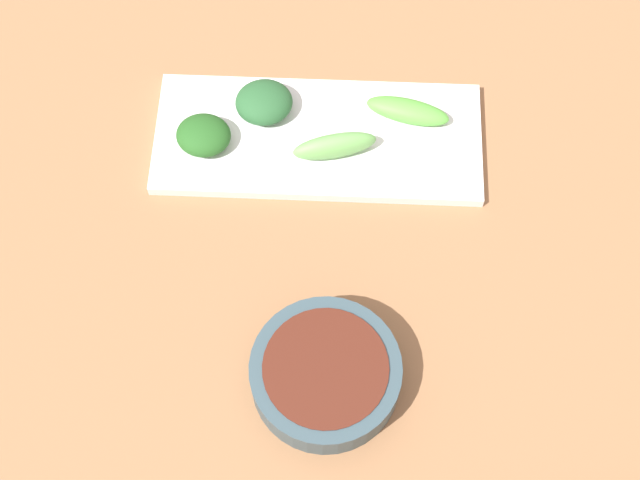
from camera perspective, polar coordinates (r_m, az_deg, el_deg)
tabletop at (r=0.89m, az=0.76°, el=1.30°), size 2.10×2.10×0.02m
sauce_bowl at (r=0.80m, az=0.14°, el=-8.45°), size 0.13×0.13×0.04m
serving_plate at (r=0.92m, az=-0.13°, el=6.45°), size 0.14×0.33×0.01m
broccoli_leafy_0 at (r=0.92m, az=-3.57°, el=8.71°), size 0.06×0.07×0.03m
broccoli_leafy_1 at (r=0.91m, az=-7.39°, el=6.60°), size 0.06×0.06×0.03m
broccoli_stalk_2 at (r=0.92m, az=5.58°, el=8.15°), size 0.05×0.09×0.02m
broccoli_stalk_3 at (r=0.89m, az=0.81°, el=5.99°), size 0.04×0.09×0.03m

